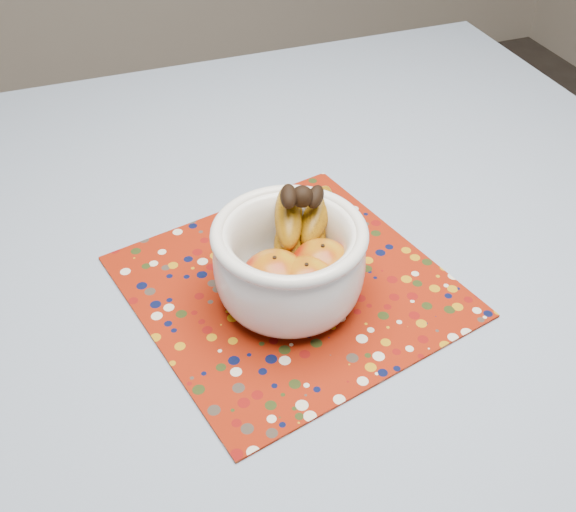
{
  "coord_description": "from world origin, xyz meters",
  "views": [
    {
      "loc": [
        -0.32,
        -0.72,
        1.4
      ],
      "look_at": [
        -0.09,
        -0.1,
        0.83
      ],
      "focal_mm": 42.0,
      "sensor_mm": 36.0,
      "label": 1
    }
  ],
  "objects": [
    {
      "name": "table",
      "position": [
        0.0,
        0.0,
        0.67
      ],
      "size": [
        1.2,
        1.2,
        0.75
      ],
      "color": "brown",
      "rests_on": "ground"
    },
    {
      "name": "tablecloth",
      "position": [
        0.0,
        0.0,
        0.76
      ],
      "size": [
        1.32,
        1.32,
        0.01
      ],
      "primitive_type": "cube",
      "color": "#627AA4",
      "rests_on": "table"
    },
    {
      "name": "placemat",
      "position": [
        -0.08,
        -0.08,
        0.76
      ],
      "size": [
        0.48,
        0.48,
        0.0
      ],
      "primitive_type": "cube",
      "rotation": [
        0.0,
        0.0,
        0.23
      ],
      "color": "maroon",
      "rests_on": "tablecloth"
    },
    {
      "name": "fruit_bowl",
      "position": [
        -0.08,
        -0.1,
        0.83
      ],
      "size": [
        0.22,
        0.21,
        0.16
      ],
      "color": "white",
      "rests_on": "placemat"
    }
  ]
}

